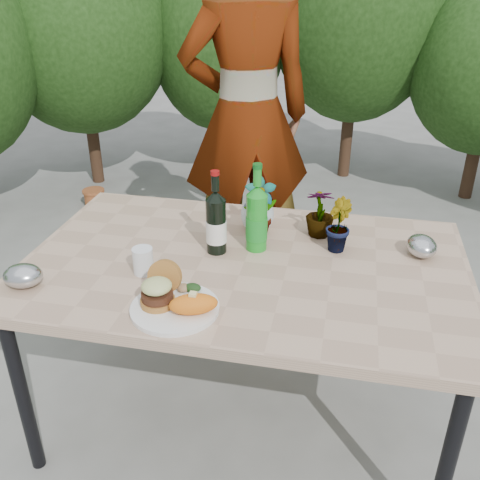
% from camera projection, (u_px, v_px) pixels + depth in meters
% --- Properties ---
extents(ground, '(80.00, 80.00, 0.00)m').
position_uv_depth(ground, '(244.00, 413.00, 2.29)').
color(ground, slate).
rests_on(ground, ground).
extents(patio_table, '(1.60, 1.00, 0.75)m').
position_uv_depth(patio_table, '(244.00, 275.00, 1.97)').
color(patio_table, tan).
rests_on(patio_table, ground).
extents(shrub_hedge, '(6.81, 5.18, 2.31)m').
position_uv_depth(shrub_hedge, '(289.00, 63.00, 3.21)').
color(shrub_hedge, '#382316').
rests_on(shrub_hedge, ground).
extents(dinner_plate, '(0.28, 0.28, 0.01)m').
position_uv_depth(dinner_plate, '(175.00, 308.00, 1.67)').
color(dinner_plate, white).
rests_on(dinner_plate, patio_table).
extents(burger_stack, '(0.11, 0.16, 0.11)m').
position_uv_depth(burger_stack, '(159.00, 289.00, 1.67)').
color(burger_stack, '#B7722D').
rests_on(burger_stack, dinner_plate).
extents(sweet_potato, '(0.17, 0.12, 0.06)m').
position_uv_depth(sweet_potato, '(193.00, 304.00, 1.62)').
color(sweet_potato, orange).
rests_on(sweet_potato, dinner_plate).
extents(grilled_veg, '(0.08, 0.05, 0.03)m').
position_uv_depth(grilled_veg, '(189.00, 288.00, 1.74)').
color(grilled_veg, olive).
rests_on(grilled_veg, dinner_plate).
extents(wine_bottle, '(0.08, 0.08, 0.32)m').
position_uv_depth(wine_bottle, '(216.00, 223.00, 1.96)').
color(wine_bottle, black).
rests_on(wine_bottle, patio_table).
extents(sparkling_water, '(0.08, 0.08, 0.34)m').
position_uv_depth(sparkling_water, '(257.00, 219.00, 1.98)').
color(sparkling_water, '#1A9222').
rests_on(sparkling_water, patio_table).
extents(plastic_cup, '(0.07, 0.07, 0.09)m').
position_uv_depth(plastic_cup, '(143.00, 261.00, 1.86)').
color(plastic_cup, white).
rests_on(plastic_cup, patio_table).
extents(seedling_left, '(0.15, 0.14, 0.24)m').
position_uv_depth(seedling_left, '(261.00, 207.00, 2.08)').
color(seedling_left, '#2B6121').
rests_on(seedling_left, patio_table).
extents(seedling_mid, '(0.11, 0.13, 0.20)m').
position_uv_depth(seedling_mid, '(338.00, 225.00, 1.99)').
color(seedling_mid, '#2A5D20').
rests_on(seedling_mid, patio_table).
extents(seedling_right, '(0.13, 0.13, 0.20)m').
position_uv_depth(seedling_right, '(320.00, 212.00, 2.09)').
color(seedling_right, '#2A5D20').
rests_on(seedling_right, patio_table).
extents(blue_bowl, '(0.14, 0.14, 0.10)m').
position_uv_depth(blue_bowl, '(257.00, 218.00, 2.15)').
color(blue_bowl, silver).
rests_on(blue_bowl, patio_table).
extents(foil_packet_left, '(0.15, 0.12, 0.08)m').
position_uv_depth(foil_packet_left, '(23.00, 276.00, 1.78)').
color(foil_packet_left, '#B0B3B7').
rests_on(foil_packet_left, patio_table).
extents(foil_packet_right, '(0.14, 0.15, 0.08)m').
position_uv_depth(foil_packet_right, '(422.00, 246.00, 1.97)').
color(foil_packet_right, '#B1B4B9').
rests_on(foil_packet_right, patio_table).
extents(person, '(0.84, 0.71, 1.96)m').
position_uv_depth(person, '(247.00, 117.00, 2.86)').
color(person, '#97664B').
rests_on(person, ground).
extents(terracotta_pot, '(0.17, 0.17, 0.14)m').
position_uv_depth(terracotta_pot, '(94.00, 198.00, 4.19)').
color(terracotta_pot, '#A35329').
rests_on(terracotta_pot, ground).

